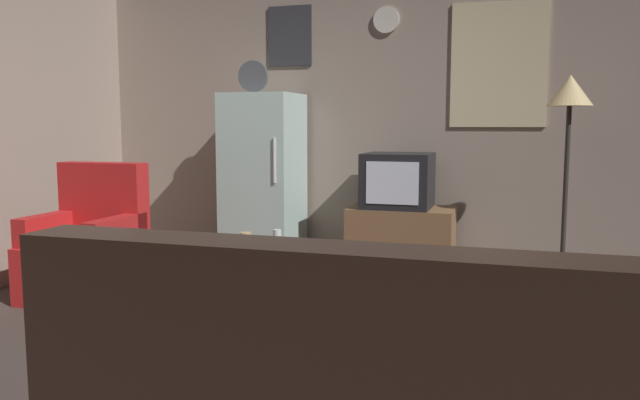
% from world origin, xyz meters
% --- Properties ---
extents(ground_plane, '(12.00, 12.00, 0.00)m').
position_xyz_m(ground_plane, '(0.00, 0.00, 0.00)').
color(ground_plane, '#3D332D').
extents(wall_with_art, '(5.20, 0.12, 2.79)m').
position_xyz_m(wall_with_art, '(0.01, 2.45, 1.40)').
color(wall_with_art, gray).
rests_on(wall_with_art, ground_plane).
extents(fridge, '(0.60, 0.62, 1.77)m').
position_xyz_m(fridge, '(-0.85, 2.04, 0.75)').
color(fridge, silver).
rests_on(fridge, ground_plane).
extents(tv_stand, '(0.84, 0.53, 0.57)m').
position_xyz_m(tv_stand, '(0.36, 2.04, 0.28)').
color(tv_stand, brown).
rests_on(tv_stand, ground_plane).
extents(crt_tv, '(0.54, 0.51, 0.44)m').
position_xyz_m(crt_tv, '(0.33, 2.04, 0.79)').
color(crt_tv, black).
rests_on(crt_tv, tv_stand).
extents(standing_lamp, '(0.32, 0.32, 1.59)m').
position_xyz_m(standing_lamp, '(1.58, 1.85, 1.36)').
color(standing_lamp, '#332D28').
rests_on(standing_lamp, ground_plane).
extents(coffee_table, '(0.72, 0.72, 0.47)m').
position_xyz_m(coffee_table, '(-0.30, 0.42, 0.23)').
color(coffee_table, brown).
rests_on(coffee_table, ground_plane).
extents(wine_glass, '(0.05, 0.05, 0.15)m').
position_xyz_m(wine_glass, '(-0.11, 0.46, 0.54)').
color(wine_glass, silver).
rests_on(wine_glass, coffee_table).
extents(mug_ceramic_white, '(0.08, 0.08, 0.09)m').
position_xyz_m(mug_ceramic_white, '(-0.44, 0.32, 0.51)').
color(mug_ceramic_white, silver).
rests_on(mug_ceramic_white, coffee_table).
extents(mug_ceramic_tan, '(0.08, 0.08, 0.09)m').
position_xyz_m(mug_ceramic_tan, '(-0.39, 0.63, 0.51)').
color(mug_ceramic_tan, tan).
rests_on(mug_ceramic_tan, coffee_table).
extents(remote_control, '(0.15, 0.05, 0.02)m').
position_xyz_m(remote_control, '(-0.31, 0.37, 0.48)').
color(remote_control, black).
rests_on(remote_control, coffee_table).
extents(armchair, '(0.68, 0.68, 0.96)m').
position_xyz_m(armchair, '(-1.69, 0.77, 0.34)').
color(armchair, red).
rests_on(armchair, ground_plane).
extents(book_stack, '(0.22, 0.16, 0.07)m').
position_xyz_m(book_stack, '(1.09, 1.94, 0.04)').
color(book_stack, '#6A53AC').
rests_on(book_stack, ground_plane).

